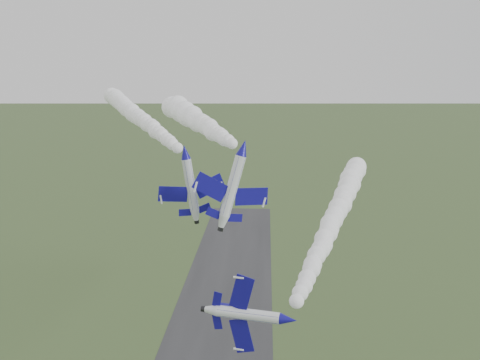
# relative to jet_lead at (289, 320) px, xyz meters

# --- Properties ---
(jet_lead) EXTENTS (4.90, 11.11, 9.26)m
(jet_lead) POSITION_rel_jet_lead_xyz_m (0.00, 0.00, 0.00)
(jet_lead) COLOR white
(smoke_trail_jet_lead) EXTENTS (19.82, 67.13, 4.46)m
(smoke_trail_jet_lead) POSITION_rel_jet_lead_xyz_m (9.57, 35.45, 2.87)
(smoke_trail_jet_lead) COLOR white
(jet_pair_left) EXTENTS (10.55, 12.25, 3.35)m
(jet_pair_left) POSITION_rel_jet_lead_xyz_m (-15.08, 25.53, 14.89)
(jet_pair_left) COLOR white
(smoke_trail_jet_pair_left) EXTENTS (30.74, 68.29, 4.48)m
(smoke_trail_jet_pair_left) POSITION_rel_jet_lead_xyz_m (-31.12, 61.43, 17.50)
(smoke_trail_jet_pair_left) COLOR white
(jet_pair_right) EXTENTS (11.68, 14.03, 4.51)m
(jet_pair_right) POSITION_rel_jet_lead_xyz_m (-6.06, 24.25, 15.78)
(jet_pair_right) COLOR white
(smoke_trail_jet_pair_right) EXTENTS (25.81, 58.50, 5.56)m
(smoke_trail_jet_pair_right) POSITION_rel_jet_lead_xyz_m (-17.34, 56.03, 17.05)
(smoke_trail_jet_pair_right) COLOR white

